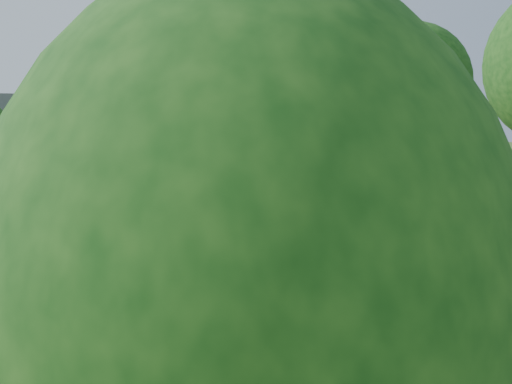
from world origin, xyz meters
name	(u,v)px	position (x,y,z in m)	size (l,w,h in m)	color
ground	(503,363)	(0.00, 0.00, 0.00)	(320.00, 320.00, 0.00)	#2D4C19
trackbed	(137,175)	(2.00, 60.00, 0.07)	(9.50, 170.00, 0.28)	#4C4944
platform	(162,249)	(-5.20, 16.00, 0.19)	(6.40, 68.00, 0.38)	gray
yellow_stripe	(218,240)	(-2.35, 16.00, 0.39)	(0.55, 68.00, 0.01)	gold
embankment	(202,158)	(10.35, 60.00, 1.95)	(10.64, 170.00, 11.70)	brown
signal_gantry	(149,137)	(2.47, 54.99, 4.82)	(8.40, 0.38, 6.20)	slate
trees_behind_platform	(23,157)	(-11.17, 20.67, 4.53)	(7.82, 53.32, 7.21)	#332316
train	(114,156)	(0.00, 64.98, 2.16)	(2.85, 114.33, 4.19)	black
lamppost_mid	(496,318)	(-3.24, -2.82, 2.53)	(0.48, 0.48, 4.82)	black
lamppost_far	(269,242)	(-3.59, 6.82, 2.16)	(0.39, 0.39, 3.99)	black
signal_platform	(313,191)	(-2.90, 5.02, 4.07)	(0.35, 0.28, 6.00)	slate
signal_farside	(350,163)	(6.20, 17.50, 3.96)	(0.35, 0.27, 6.29)	slate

